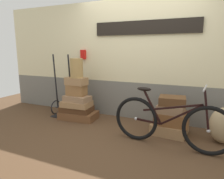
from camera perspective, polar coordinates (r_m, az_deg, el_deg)
ground at (r=3.69m, az=3.21°, el=-12.01°), size 8.54×5.20×0.06m
station_building at (r=4.20m, az=7.75°, el=7.98°), size 6.54×0.74×2.39m
suitcase_0 at (r=4.35m, az=-9.25°, el=-7.02°), size 0.78×0.50×0.15m
suitcase_1 at (r=4.31m, az=-9.75°, el=-5.31°), size 0.67×0.46×0.12m
suitcase_2 at (r=4.25m, az=-9.75°, el=-3.92°), size 0.60×0.43×0.11m
suitcase_3 at (r=4.21m, az=-9.62°, el=-2.47°), size 0.55×0.35×0.11m
suitcase_4 at (r=4.24m, az=-9.80°, el=-0.13°), size 0.39×0.24×0.22m
suitcase_5 at (r=4.20m, az=-9.87°, el=2.28°), size 0.45×0.29×0.15m
suitcase_6 at (r=3.70m, az=15.64°, el=-10.33°), size 0.61×0.54×0.18m
suitcase_7 at (r=3.63m, az=16.27°, el=-7.61°), size 0.54×0.43×0.20m
suitcase_8 at (r=3.56m, az=16.05°, el=-5.16°), size 0.44×0.38×0.13m
suitcase_9 at (r=3.54m, az=16.38°, el=-3.01°), size 0.46×0.38×0.14m
wicker_basket at (r=4.14m, az=-9.80°, el=5.86°), size 0.25×0.25×0.38m
luggage_trolley at (r=4.55m, az=-13.39°, el=-3.61°), size 0.46×0.38×1.32m
burlap_sack at (r=3.59m, az=28.67°, el=-8.77°), size 0.43×0.37×0.56m
bicycle at (r=3.13m, az=15.53°, el=-8.89°), size 1.73×0.46×0.93m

